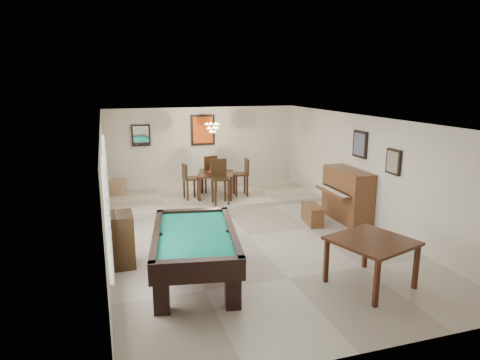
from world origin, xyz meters
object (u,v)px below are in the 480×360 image
dining_table (216,183)px  dining_chair_south (220,182)px  flower_vase (216,165)px  square_table (371,262)px  dining_chair_east (241,177)px  apothecary_chest (122,240)px  upright_piano (342,195)px  pool_table (195,257)px  dining_chair_north (209,173)px  corner_bench (117,187)px  chandelier (212,124)px  piano_bench (312,214)px  dining_chair_west (191,181)px

dining_table → dining_chair_south: 0.72m
flower_vase → square_table: bearing=-78.5°
square_table → dining_chair_east: (-0.45, 5.83, 0.25)m
apothecary_chest → dining_chair_east: dining_chair_east is taller
square_table → upright_piano: upright_piano is taller
pool_table → dining_chair_south: (1.54, 4.07, 0.29)m
pool_table → dining_chair_south: size_ratio=2.13×
dining_chair_north → pool_table: bearing=67.0°
dining_chair_south → dining_chair_north: size_ratio=1.09×
dining_table → corner_bench: 2.96m
dining_chair_south → chandelier: chandelier is taller
piano_bench → flower_vase: flower_vase is taller
chandelier → corner_bench: bearing=160.1°
dining_chair_north → upright_piano: bearing=120.3°
dining_table → dining_chair_south: (-0.05, -0.70, 0.19)m
pool_table → dining_chair_east: size_ratio=2.37×
square_table → chandelier: (-1.21, 6.09, 1.79)m
square_table → chandelier: bearing=101.2°
dining_chair_west → corner_bench: bearing=50.8°
dining_chair_west → corner_bench: size_ratio=2.15×
pool_table → corner_bench: bearing=110.2°
flower_vase → corner_bench: size_ratio=0.52×
dining_chair_south → dining_chair_east: dining_chair_south is taller
pool_table → apothecary_chest: size_ratio=2.57×
square_table → piano_bench: (0.55, 3.22, -0.18)m
dining_chair_north → dining_chair_east: (0.78, -0.73, -0.01)m
pool_table → chandelier: chandelier is taller
dining_table → chandelier: 1.68m
dining_chair_south → dining_chair_east: size_ratio=1.11×
dining_table → square_table: bearing=-78.5°
upright_piano → dining_chair_east: size_ratio=1.42×
piano_bench → dining_chair_west: (-2.47, 2.64, 0.41)m
apothecary_chest → dining_chair_north: (2.74, 4.44, 0.17)m
dining_chair_south → corner_bench: bearing=145.4°
piano_bench → flower_vase: 3.27m
square_table → dining_chair_north: size_ratio=1.07×
upright_piano → piano_bench: size_ratio=1.88×
piano_bench → dining_chair_east: size_ratio=0.76×
apothecary_chest → dining_table: size_ratio=1.01×
dining_chair_west → chandelier: size_ratio=1.72×
dining_table → dining_chair_east: dining_chair_east is taller
square_table → apothecary_chest: bearing=151.8°
corner_bench → upright_piano: bearing=-36.3°
square_table → piano_bench: bearing=80.3°
apothecary_chest → flower_vase: flower_vase is taller
dining_chair_east → chandelier: size_ratio=1.81×
dining_chair_south → dining_chair_west: dining_chair_south is taller
upright_piano → dining_chair_north: bearing=127.4°
pool_table → piano_bench: 3.97m
dining_chair_south → dining_chair_north: 1.40m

